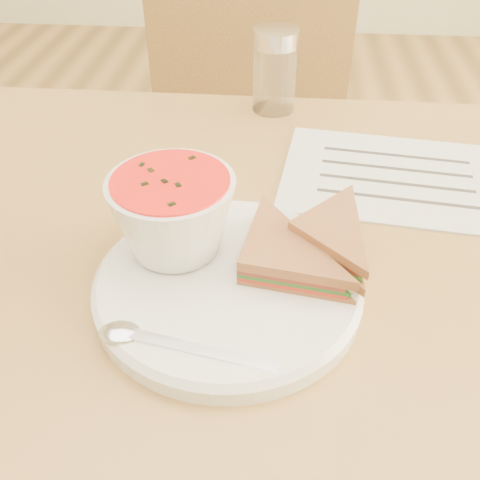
# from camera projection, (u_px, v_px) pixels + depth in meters

# --- Properties ---
(dining_table) EXTENTS (1.00, 0.70, 0.75)m
(dining_table) POSITION_uv_depth(u_px,v_px,m) (267.00, 415.00, 0.84)
(dining_table) COLOR olive
(dining_table) RESTS_ON floor
(chair_far) EXTENTS (0.51, 0.51, 1.00)m
(chair_far) POSITION_uv_depth(u_px,v_px,m) (260.00, 181.00, 1.14)
(chair_far) COLOR brown
(chair_far) RESTS_ON floor
(plate) EXTENTS (0.31, 0.31, 0.02)m
(plate) POSITION_uv_depth(u_px,v_px,m) (228.00, 286.00, 0.52)
(plate) COLOR white
(plate) RESTS_ON dining_table
(soup_bowl) EXTENTS (0.14, 0.14, 0.09)m
(soup_bowl) POSITION_uv_depth(u_px,v_px,m) (174.00, 218.00, 0.52)
(soup_bowl) COLOR white
(soup_bowl) RESTS_ON plate
(sandwich_half_a) EXTENTS (0.13, 0.13, 0.03)m
(sandwich_half_a) POSITION_uv_depth(u_px,v_px,m) (237.00, 276.00, 0.50)
(sandwich_half_a) COLOR #AD673D
(sandwich_half_a) RESTS_ON plate
(sandwich_half_b) EXTENTS (0.14, 0.14, 0.03)m
(sandwich_half_b) POSITION_uv_depth(u_px,v_px,m) (287.00, 234.00, 0.53)
(sandwich_half_b) COLOR #AD673D
(sandwich_half_b) RESTS_ON plate
(spoon) EXTENTS (0.19, 0.07, 0.01)m
(spoon) POSITION_uv_depth(u_px,v_px,m) (180.00, 346.00, 0.45)
(spoon) COLOR silver
(spoon) RESTS_ON plate
(paper_menu) EXTENTS (0.31, 0.24, 0.00)m
(paper_menu) POSITION_uv_depth(u_px,v_px,m) (396.00, 177.00, 0.69)
(paper_menu) COLOR silver
(paper_menu) RESTS_ON dining_table
(condiment_shaker) EXTENTS (0.07, 0.07, 0.12)m
(condiment_shaker) POSITION_uv_depth(u_px,v_px,m) (275.00, 71.00, 0.80)
(condiment_shaker) COLOR silver
(condiment_shaker) RESTS_ON dining_table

